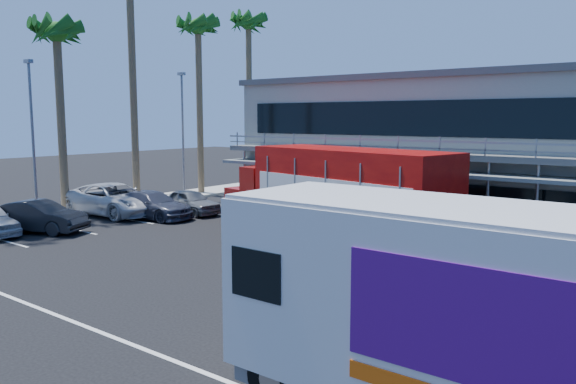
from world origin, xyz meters
The scene contains 14 objects.
ground centered at (0.00, 0.00, 0.00)m, with size 120.00×120.00×0.00m, color black.
building centered at (3.00, 14.94, 3.66)m, with size 22.40×12.00×7.30m.
curb_strip centered at (-15.00, 6.00, 0.08)m, with size 3.00×32.00×0.16m, color #A5A399.
palm_c centered at (-14.90, 3.00, 9.21)m, with size 2.80×2.80×10.75m.
palm_e centered at (-14.70, 13.00, 10.57)m, with size 2.80×2.80×12.25m.
palm_f centered at (-15.10, 18.50, 11.47)m, with size 2.80×2.80×13.25m.
light_pole_near centered at (-14.20, 1.00, 4.50)m, with size 0.50×0.25×8.09m.
light_pole_far centered at (-14.20, 11.00, 4.50)m, with size 0.50×0.25×8.09m.
red_truck centered at (0.58, 6.16, 2.19)m, with size 12.10×5.04×3.97m.
white_van centered at (9.96, -5.00, 2.04)m, with size 7.88×2.76×3.84m.
parked_car_b centered at (-11.30, -0.51, 0.73)m, with size 1.55×4.44×1.46m, color black.
parked_car_c centered at (-12.50, 4.40, 0.85)m, with size 2.83×6.14×1.71m, color #BABABC.
parked_car_d centered at (-10.11, 5.06, 0.70)m, with size 1.97×4.83×1.40m, color #343745.
parked_car_e centered at (-9.50, 7.20, 0.67)m, with size 1.57×3.91×1.33m, color slate.
Camera 1 is at (13.20, -13.68, 5.23)m, focal length 35.00 mm.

